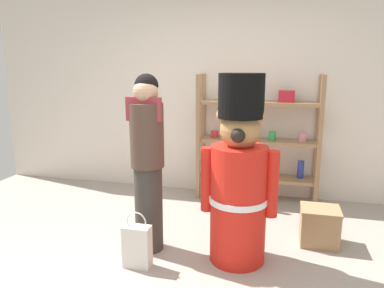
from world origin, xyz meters
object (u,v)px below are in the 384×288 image
person_shopper (148,159)px  merchandise_shelf (257,137)px  teddy_bear_guard (239,180)px  shopping_bag (137,246)px  display_crate (319,226)px

person_shopper → merchandise_shelf: bearing=61.1°
merchandise_shelf → person_shopper: 1.75m
merchandise_shelf → teddy_bear_guard: size_ratio=0.97×
merchandise_shelf → shopping_bag: 2.12m
shopping_bag → display_crate: size_ratio=1.37×
merchandise_shelf → display_crate: merchandise_shelf is taller
merchandise_shelf → teddy_bear_guard: (-0.05, -1.54, -0.07)m
person_shopper → display_crate: bearing=17.2°
teddy_bear_guard → display_crate: 1.01m
teddy_bear_guard → shopping_bag: 1.00m
person_shopper → display_crate: size_ratio=4.46×
teddy_bear_guard → display_crate: size_ratio=4.48×
merchandise_shelf → shopping_bag: size_ratio=3.20×
merchandise_shelf → display_crate: 1.40m
person_shopper → shopping_bag: 0.73m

